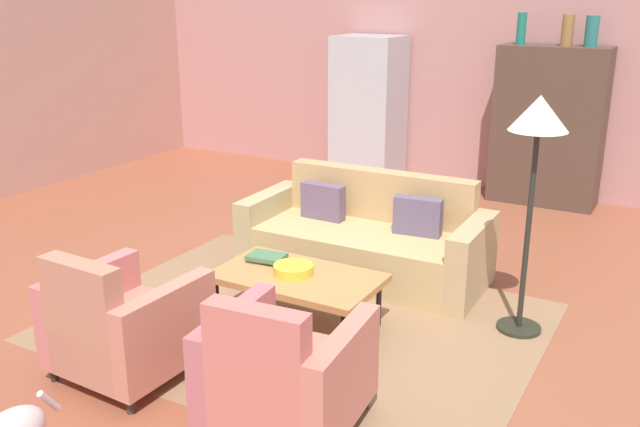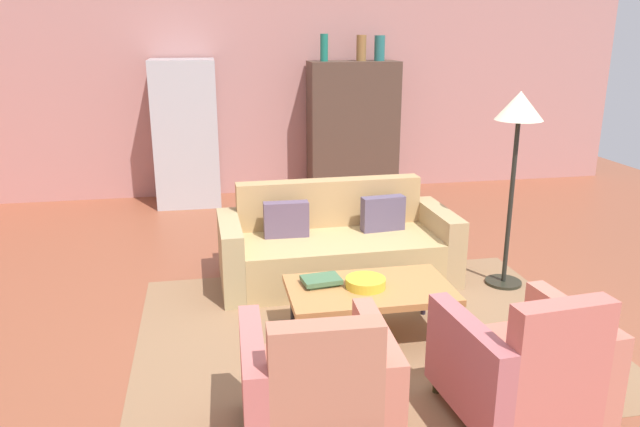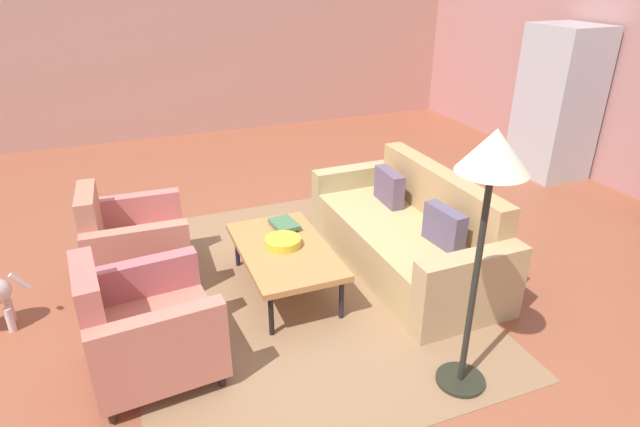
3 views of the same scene
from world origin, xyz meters
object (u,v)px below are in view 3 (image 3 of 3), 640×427
at_px(couch, 411,235).
at_px(coffee_table, 284,251).
at_px(armchair_left, 130,246).
at_px(armchair_right, 142,331).
at_px(floor_lamp, 490,178).
at_px(fruit_bowl, 283,242).
at_px(refrigerator, 558,103).
at_px(book_stack, 284,225).

xyz_separation_m(couch, coffee_table, (0.00, -1.19, 0.08)).
bearing_deg(coffee_table, couch, 90.07).
bearing_deg(armchair_left, armchair_right, 1.97).
xyz_separation_m(couch, floor_lamp, (1.46, -0.45, 1.16)).
height_order(armchair_left, fruit_bowl, armchair_left).
distance_m(couch, floor_lamp, 1.91).
bearing_deg(fruit_bowl, couch, 88.51).
height_order(coffee_table, fruit_bowl, fruit_bowl).
height_order(coffee_table, floor_lamp, floor_lamp).
height_order(couch, coffee_table, couch).
bearing_deg(coffee_table, armchair_right, -62.55).
distance_m(coffee_table, fruit_bowl, 0.08).
relative_size(armchair_left, armchair_right, 1.00).
bearing_deg(refrigerator, armchair_left, -81.64).
bearing_deg(coffee_table, refrigerator, 108.75).
height_order(refrigerator, floor_lamp, refrigerator).
height_order(book_stack, refrigerator, refrigerator).
xyz_separation_m(refrigerator, floor_lamp, (2.82, -3.29, 0.52)).
relative_size(coffee_table, armchair_right, 1.36).
bearing_deg(refrigerator, book_stack, -75.31).
bearing_deg(refrigerator, couch, -64.32).
bearing_deg(coffee_table, book_stack, 161.98).
bearing_deg(armchair_right, fruit_bowl, 113.72).
bearing_deg(book_stack, coffee_table, -18.02).
bearing_deg(coffee_table, armchair_left, -117.31).
xyz_separation_m(coffee_table, armchair_right, (0.61, -1.17, -0.03)).
xyz_separation_m(armchair_left, floor_lamp, (2.06, 1.90, 1.10)).
xyz_separation_m(armchair_right, book_stack, (-0.95, 1.28, 0.09)).
bearing_deg(floor_lamp, coffee_table, -153.28).
bearing_deg(couch, armchair_left, 74.66).
relative_size(refrigerator, floor_lamp, 1.08).
xyz_separation_m(armchair_right, refrigerator, (-1.97, 5.19, 0.58)).
bearing_deg(armchair_right, coffee_table, 112.48).
xyz_separation_m(fruit_bowl, book_stack, (-0.31, 0.11, -0.01)).
bearing_deg(armchair_right, book_stack, 121.56).
bearing_deg(armchair_left, refrigerator, 100.33).
bearing_deg(armchair_left, floor_lamp, 44.67).
bearing_deg(coffee_table, fruit_bowl, 180.00).
relative_size(coffee_table, fruit_bowl, 4.08).
xyz_separation_m(armchair_left, fruit_bowl, (0.57, 1.17, 0.10)).
bearing_deg(coffee_table, floor_lamp, 26.72).
bearing_deg(couch, coffee_table, 89.05).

